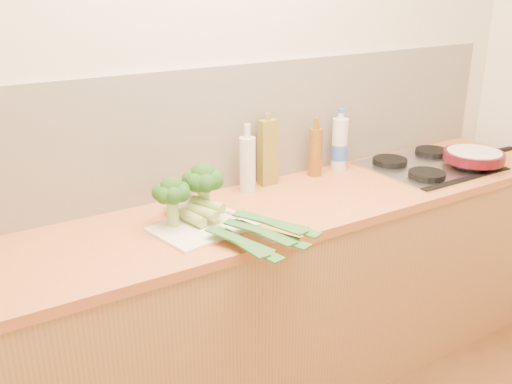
% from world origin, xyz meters
% --- Properties ---
extents(room_shell, '(3.50, 3.50, 3.50)m').
position_xyz_m(room_shell, '(0.00, 1.49, 1.17)').
color(room_shell, beige).
rests_on(room_shell, ground).
extents(counter, '(3.20, 0.62, 0.90)m').
position_xyz_m(counter, '(0.00, 1.20, 0.45)').
color(counter, '#AB8047').
rests_on(counter, ground).
extents(gas_hob, '(0.58, 0.50, 0.04)m').
position_xyz_m(gas_hob, '(1.02, 1.20, 0.91)').
color(gas_hob, silver).
rests_on(gas_hob, counter).
extents(chopping_board, '(0.40, 0.33, 0.01)m').
position_xyz_m(chopping_board, '(-0.26, 1.15, 0.91)').
color(chopping_board, silver).
rests_on(chopping_board, counter).
extents(broccoli_left, '(0.14, 0.14, 0.19)m').
position_xyz_m(broccoli_left, '(-0.35, 1.21, 1.04)').
color(broccoli_left, '#8DAF66').
rests_on(broccoli_left, chopping_board).
extents(broccoli_right, '(0.16, 0.16, 0.21)m').
position_xyz_m(broccoli_right, '(-0.20, 1.24, 1.05)').
color(broccoli_right, '#8DAF66').
rests_on(broccoli_right, chopping_board).
extents(leek_front, '(0.17, 0.64, 0.04)m').
position_xyz_m(leek_front, '(-0.27, 1.11, 0.93)').
color(leek_front, white).
rests_on(leek_front, chopping_board).
extents(leek_mid, '(0.26, 0.64, 0.04)m').
position_xyz_m(leek_mid, '(-0.22, 1.11, 0.95)').
color(leek_mid, white).
rests_on(leek_mid, chopping_board).
extents(leek_back, '(0.30, 0.64, 0.04)m').
position_xyz_m(leek_back, '(-0.18, 1.13, 0.97)').
color(leek_back, white).
rests_on(leek_back, chopping_board).
extents(skillet, '(0.42, 0.29, 0.05)m').
position_xyz_m(skillet, '(1.19, 1.08, 0.96)').
color(skillet, '#4C0C15').
rests_on(skillet, gas_hob).
extents(oil_tin, '(0.08, 0.05, 0.33)m').
position_xyz_m(oil_tin, '(0.21, 1.42, 1.05)').
color(oil_tin, olive).
rests_on(oil_tin, counter).
extents(glass_bottle, '(0.07, 0.07, 0.30)m').
position_xyz_m(glass_bottle, '(0.09, 1.39, 1.03)').
color(glass_bottle, silver).
rests_on(glass_bottle, counter).
extents(amber_bottle, '(0.06, 0.06, 0.28)m').
position_xyz_m(amber_bottle, '(0.47, 1.41, 1.02)').
color(amber_bottle, brown).
rests_on(amber_bottle, counter).
extents(water_bottle, '(0.08, 0.08, 0.28)m').
position_xyz_m(water_bottle, '(0.62, 1.42, 1.02)').
color(water_bottle, silver).
rests_on(water_bottle, counter).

